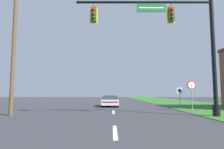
{
  "coord_description": "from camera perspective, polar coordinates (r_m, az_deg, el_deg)",
  "views": [
    {
      "loc": [
        -0.11,
        -1.7,
        1.44
      ],
      "look_at": [
        0.0,
        28.31,
        4.31
      ],
      "focal_mm": 32.0,
      "sensor_mm": 36.0,
      "label": 1
    }
  ],
  "objects": [
    {
      "name": "signal_mast",
      "position": [
        13.8,
        18.7,
        9.86
      ],
      "size": [
        9.08,
        0.47,
        8.26
      ],
      "color": "black",
      "rests_on": "grass_verge_right"
    },
    {
      "name": "utility_pole_near",
      "position": [
        15.25,
        -26.41,
        8.5
      ],
      "size": [
        1.8,
        0.26,
        9.63
      ],
      "color": "brown",
      "rests_on": "ground"
    },
    {
      "name": "grass_verge_right",
      "position": [
        33.46,
        18.45,
        -7.63
      ],
      "size": [
        10.0,
        110.0,
        0.04
      ],
      "color": "#2D6626",
      "rests_on": "ground"
    },
    {
      "name": "road_center_line",
      "position": [
        23.74,
        0.06,
        -8.93
      ],
      "size": [
        0.16,
        34.8,
        0.01
      ],
      "color": "silver",
      "rests_on": "ground"
    },
    {
      "name": "route_sign_post",
      "position": [
        22.29,
        18.53,
        -4.96
      ],
      "size": [
        0.55,
        0.06,
        2.03
      ],
      "color": "gray",
      "rests_on": "grass_verge_right"
    },
    {
      "name": "stop_sign",
      "position": [
        18.31,
        21.58,
        -3.76
      ],
      "size": [
        0.76,
        0.07,
        2.5
      ],
      "color": "gray",
      "rests_on": "grass_verge_right"
    },
    {
      "name": "car_ahead",
      "position": [
        22.85,
        -0.79,
        -7.56
      ],
      "size": [
        1.88,
        4.65,
        1.19
      ],
      "color": "black",
      "rests_on": "ground"
    }
  ]
}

